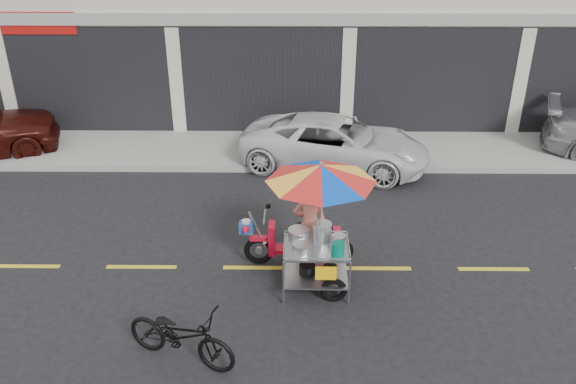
{
  "coord_description": "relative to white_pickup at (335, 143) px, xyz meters",
  "views": [
    {
      "loc": [
        -1.41,
        -8.02,
        5.35
      ],
      "look_at": [
        -1.5,
        0.6,
        1.15
      ],
      "focal_mm": 35.0,
      "sensor_mm": 36.0,
      "label": 1
    }
  ],
  "objects": [
    {
      "name": "near_bicycle",
      "position": [
        -2.45,
        -6.57,
        -0.19
      ],
      "size": [
        1.7,
        1.12,
        0.84
      ],
      "primitive_type": "imported",
      "rotation": [
        0.0,
        0.0,
        1.19
      ],
      "color": "black",
      "rests_on": "ground"
    },
    {
      "name": "white_pickup",
      "position": [
        0.0,
        0.0,
        0.0
      ],
      "size": [
        4.75,
        3.03,
        1.22
      ],
      "primitive_type": "imported",
      "rotation": [
        0.0,
        0.0,
        1.32
      ],
      "color": "silver",
      "rests_on": "ground"
    },
    {
      "name": "ground",
      "position": [
        0.44,
        -4.35,
        -0.61
      ],
      "size": [
        90.0,
        90.0,
        0.0
      ],
      "primitive_type": "plane",
      "color": "black"
    },
    {
      "name": "sidewalk",
      "position": [
        0.44,
        1.15,
        -0.53
      ],
      "size": [
        45.0,
        3.0,
        0.15
      ],
      "primitive_type": "cube",
      "color": "gray",
      "rests_on": "ground"
    },
    {
      "name": "centerline",
      "position": [
        0.44,
        -4.35,
        -0.61
      ],
      "size": [
        42.0,
        0.1,
        0.01
      ],
      "primitive_type": "cube",
      "color": "gold",
      "rests_on": "ground"
    },
    {
      "name": "food_vendor_rig",
      "position": [
        -0.64,
        -4.63,
        0.76
      ],
      "size": [
        2.15,
        1.73,
        2.19
      ],
      "rotation": [
        0.0,
        0.0,
        -0.01
      ],
      "color": "black",
      "rests_on": "ground"
    }
  ]
}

